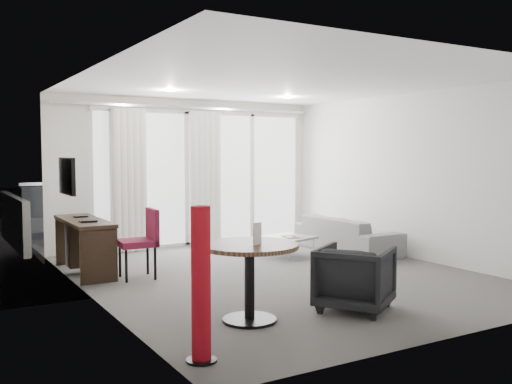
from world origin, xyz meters
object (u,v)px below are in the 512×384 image
desk_chair (137,244)px  tub_armchair (355,278)px  rattan_chair_a (198,216)px  desk (84,246)px  round_table (250,283)px  rattan_chair_b (239,209)px  sofa (347,234)px  red_lamp (201,284)px  coffee_table (287,246)px

desk_chair → tub_armchair: bearing=-55.6°
rattan_chair_a → desk: bearing=-134.1°
round_table → rattan_chair_b: (3.44, 6.52, 0.00)m
sofa → rattan_chair_a: bearing=26.1°
red_lamp → sofa: bearing=38.3°
coffee_table → rattan_chair_a: 2.77m
desk → coffee_table: 3.14m
rattan_chair_b → desk_chair: bearing=-126.3°
round_table → red_lamp: bearing=-139.4°
sofa → desk_chair: bearing=92.9°
tub_armchair → rattan_chair_b: rattan_chair_b is taller
sofa → rattan_chair_a: rattan_chair_a is taller
coffee_table → sofa: bearing=-6.8°
coffee_table → tub_armchair: bearing=-110.4°
red_lamp → tub_armchair: 2.13m
rattan_chair_b → desk: bearing=-135.3°
red_lamp → rattan_chair_b: size_ratio=1.61×
desk → tub_armchair: desk is taller
rattan_chair_b → coffee_table: bearing=-100.9°
desk → sofa: desk is taller
rattan_chair_b → rattan_chair_a: bearing=-138.7°
desk → sofa: 4.26m
coffee_table → rattan_chair_a: (-0.30, 2.75, 0.24)m
round_table → sofa: size_ratio=0.48×
desk → tub_armchair: (2.02, -3.33, -0.03)m
red_lamp → desk: bearing=89.6°
desk → rattan_chair_b: rattan_chair_b is taller
tub_armchair → rattan_chair_a: size_ratio=0.93×
tub_armchair → coffee_table: (1.10, 2.95, -0.18)m
desk → red_lamp: size_ratio=1.27×
rattan_chair_a → rattan_chair_b: (1.47, 1.03, -0.02)m
desk → coffee_table: bearing=-7.0°
desk_chair → sofa: 3.72m
desk → rattan_chair_a: rattan_chair_a is taller
desk_chair → rattan_chair_a: (2.30, 3.07, -0.06)m
sofa → rattan_chair_b: 3.91m
sofa → red_lamp: bearing=128.3°
desk → sofa: (4.23, -0.51, -0.08)m
round_table → rattan_chair_b: 7.37m
red_lamp → desk_chair: bearing=80.3°
desk_chair → red_lamp: size_ratio=0.74×
coffee_table → rattan_chair_a: rattan_chair_a is taller
red_lamp → sofa: red_lamp is taller
coffee_table → rattan_chair_b: bearing=72.7°
desk → rattan_chair_b: size_ratio=2.04×
desk_chair → rattan_chair_b: (3.77, 4.09, -0.07)m
red_lamp → rattan_chair_a: size_ratio=1.55×
desk_chair → red_lamp: (-0.55, -3.18, 0.16)m
coffee_table → sofa: size_ratio=0.36×
tub_armchair → rattan_chair_b: bearing=-52.2°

